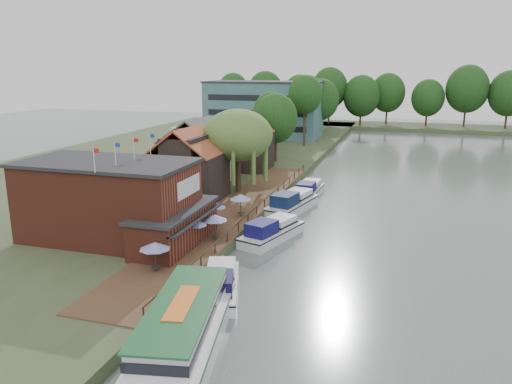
% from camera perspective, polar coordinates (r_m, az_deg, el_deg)
% --- Properties ---
extents(ground, '(260.00, 260.00, 0.00)m').
position_cam_1_polar(ground, '(43.22, 2.94, -8.18)').
color(ground, '#4B5754').
rests_on(ground, ground).
extents(land_bank, '(50.00, 140.00, 1.00)m').
position_cam_1_polar(land_bank, '(85.28, -10.94, 3.15)').
color(land_bank, '#384728').
rests_on(land_bank, ground).
extents(quay_deck, '(6.00, 50.00, 0.10)m').
position_cam_1_polar(quay_deck, '(54.12, -2.65, -2.34)').
color(quay_deck, '#47301E').
rests_on(quay_deck, land_bank).
extents(quay_rail, '(0.20, 49.00, 1.00)m').
position_cam_1_polar(quay_rail, '(53.64, 0.24, -1.98)').
color(quay_rail, black).
rests_on(quay_rail, land_bank).
extents(pub, '(20.00, 11.00, 7.30)m').
position_cam_1_polar(pub, '(46.12, -14.41, -1.07)').
color(pub, maroon).
rests_on(pub, land_bank).
extents(hotel_block, '(25.40, 12.40, 12.30)m').
position_cam_1_polar(hotel_block, '(113.69, 0.92, 9.49)').
color(hotel_block, '#38666B').
rests_on(hotel_block, land_bank).
extents(cottage_a, '(8.60, 7.60, 8.50)m').
position_cam_1_polar(cottage_a, '(59.34, -7.77, 3.19)').
color(cottage_a, black).
rests_on(cottage_a, land_bank).
extents(cottage_b, '(9.60, 8.60, 8.50)m').
position_cam_1_polar(cottage_b, '(69.52, -6.57, 4.83)').
color(cottage_b, beige).
rests_on(cottage_b, land_bank).
extents(cottage_c, '(7.60, 7.60, 8.50)m').
position_cam_1_polar(cottage_c, '(76.42, -1.10, 5.76)').
color(cottage_c, black).
rests_on(cottage_c, land_bank).
extents(willow, '(8.60, 8.60, 10.43)m').
position_cam_1_polar(willow, '(62.06, -2.07, 4.69)').
color(willow, '#476B2D').
rests_on(willow, land_bank).
extents(umbrella_0, '(2.40, 2.40, 2.38)m').
position_cam_1_polar(umbrella_0, '(39.17, -11.44, -7.28)').
color(umbrella_0, navy).
rests_on(umbrella_0, quay_deck).
extents(umbrella_1, '(2.08, 2.08, 2.38)m').
position_cam_1_polar(umbrella_1, '(44.22, -6.93, -4.58)').
color(umbrella_1, navy).
rests_on(umbrella_1, quay_deck).
extents(umbrella_2, '(2.29, 2.29, 2.38)m').
position_cam_1_polar(umbrella_2, '(45.39, -4.71, -4.02)').
color(umbrella_2, navy).
rests_on(umbrella_2, quay_deck).
extents(umbrella_3, '(2.15, 2.15, 2.38)m').
position_cam_1_polar(umbrella_3, '(49.46, -4.69, -2.48)').
color(umbrella_3, navy).
rests_on(umbrella_3, quay_deck).
extents(umbrella_4, '(2.33, 2.33, 2.38)m').
position_cam_1_polar(umbrella_4, '(52.29, -1.77, -1.52)').
color(umbrella_4, navy).
rests_on(umbrella_4, quay_deck).
extents(cruiser_0, '(5.55, 9.57, 2.18)m').
position_cam_1_polar(cruiser_0, '(37.50, -4.10, -10.00)').
color(cruiser_0, white).
rests_on(cruiser_0, ground).
extents(cruiser_1, '(5.76, 10.06, 2.31)m').
position_cam_1_polar(cruiser_1, '(48.49, 1.82, -4.19)').
color(cruiser_1, silver).
rests_on(cruiser_1, ground).
extents(cruiser_2, '(5.41, 10.77, 2.51)m').
position_cam_1_polar(cruiser_2, '(58.20, 4.14, -0.97)').
color(cruiser_2, silver).
rests_on(cruiser_2, ground).
extents(cruiser_3, '(3.16, 9.28, 2.21)m').
position_cam_1_polar(cruiser_3, '(64.81, 6.05, 0.42)').
color(cruiser_3, silver).
rests_on(cruiser_3, ground).
extents(tour_boat, '(7.02, 15.60, 3.29)m').
position_cam_1_polar(tour_boat, '(29.79, -8.70, -15.75)').
color(tour_boat, silver).
rests_on(tour_boat, ground).
extents(swan, '(0.44, 0.44, 0.44)m').
position_cam_1_polar(swan, '(33.31, -9.17, -15.13)').
color(swan, white).
rests_on(swan, ground).
extents(bank_tree_0, '(7.12, 7.12, 11.27)m').
position_cam_1_polar(bank_tree_0, '(82.85, 2.26, 7.38)').
color(bank_tree_0, '#143811').
rests_on(bank_tree_0, land_bank).
extents(bank_tree_1, '(6.66, 6.66, 11.01)m').
position_cam_1_polar(bank_tree_1, '(93.98, 1.76, 8.11)').
color(bank_tree_1, '#143811').
rests_on(bank_tree_1, land_bank).
extents(bank_tree_2, '(6.62, 6.62, 13.87)m').
position_cam_1_polar(bank_tree_2, '(100.07, 5.59, 9.24)').
color(bank_tree_2, '#143811').
rests_on(bank_tree_2, land_bank).
extents(bank_tree_3, '(8.29, 8.29, 12.81)m').
position_cam_1_polar(bank_tree_3, '(117.31, 7.40, 9.65)').
color(bank_tree_3, '#143811').
rests_on(bank_tree_3, land_bank).
extents(bank_tree_4, '(7.88, 7.88, 13.39)m').
position_cam_1_polar(bank_tree_4, '(125.78, 5.97, 10.12)').
color(bank_tree_4, '#143811').
rests_on(bank_tree_4, land_bank).
extents(bank_tree_5, '(8.63, 8.63, 13.40)m').
position_cam_1_polar(bank_tree_5, '(134.52, 4.98, 10.40)').
color(bank_tree_5, '#143811').
rests_on(bank_tree_5, land_bank).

